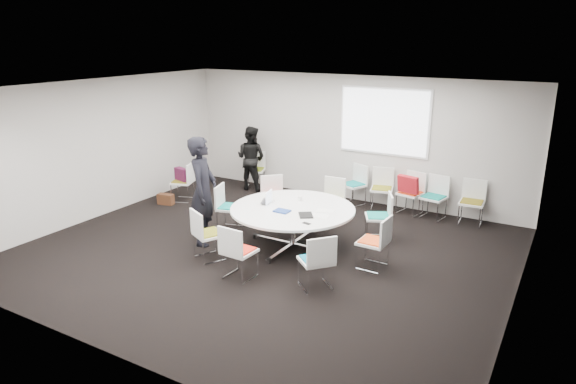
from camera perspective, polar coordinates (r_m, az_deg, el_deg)
The scene contains 31 objects.
room_shell at distance 8.55m, azimuth -1.95°, elevation 1.99°, with size 8.08×7.08×2.88m.
conference_table at distance 9.02m, azimuth 0.51°, elevation -2.94°, with size 2.18×2.18×0.73m.
projection_screen at distance 11.23m, azimuth 10.59°, elevation 7.69°, with size 1.90×0.03×1.35m, color white.
chair_ring_a at distance 8.43m, azimuth 9.46°, elevation -6.58°, with size 0.46×0.47×0.88m.
chair_ring_b at distance 9.56m, azimuth 10.00°, elevation -3.69°, with size 0.61×0.61×0.88m.
chair_ring_c at distance 10.37m, azimuth 4.77°, elevation -1.83°, with size 0.47×0.46×0.88m.
chair_ring_d at distance 10.48m, azimuth -1.59°, elevation -1.57°, with size 0.64×0.64×0.88m.
chair_ring_e at distance 9.97m, azimuth -6.49°, elevation -2.66°, with size 0.55×0.56×0.88m.
chair_ring_f at distance 8.73m, azimuth -8.81°, elevation -5.70°, with size 0.61×0.61×0.88m.
chair_ring_g at distance 8.01m, azimuth -5.47°, elevation -7.70°, with size 0.48×0.47×0.88m.
chair_ring_h at distance 7.68m, azimuth 3.16°, elevation -8.79°, with size 0.64×0.64×0.88m.
chair_back_a at distance 11.49m, azimuth 7.28°, elevation -0.01°, with size 0.60×0.60×0.88m.
chair_back_b at distance 11.27m, azimuth 10.33°, elevation -0.50°, with size 0.56×0.55×0.88m.
chair_back_c at distance 11.09m, azimuth 13.41°, elevation -0.99°, with size 0.55×0.54×0.88m.
chair_back_d at distance 10.93m, azimuth 15.82°, elevation -1.44°, with size 0.54×0.53×0.88m.
chair_back_e at distance 10.83m, azimuth 19.66°, elevation -1.96°, with size 0.48×0.47×0.88m.
chair_spare_left at distance 11.87m, azimuth -11.54°, elevation 0.33°, with size 0.58×0.59×0.88m.
chair_person_back at distance 12.68m, azimuth -3.69°, elevation 1.72°, with size 0.59×0.58×0.88m.
person_main at distance 9.20m, azimuth -9.42°, elevation 0.12°, with size 0.71×0.47×1.95m, color black.
person_back at distance 12.42m, azimuth -4.14°, elevation 3.77°, with size 0.75×0.59×1.55m, color black.
laptop at distance 9.25m, azimuth -2.16°, elevation -1.08°, with size 0.35×0.23×0.03m, color #333338.
laptop_lid at distance 9.12m, azimuth -2.14°, elevation -0.58°, with size 0.30×0.02×0.22m, color silver.
notebook_black at distance 8.58m, azimuth 1.99°, elevation -2.58°, with size 0.22×0.30×0.02m, color black.
tablet_folio at distance 8.76m, azimuth -0.67°, elevation -2.13°, with size 0.26×0.20×0.03m, color navy.
papers_right at distance 8.83m, azimuth 4.13°, elevation -2.09°, with size 0.30×0.21×0.00m, color white.
papers_front at distance 8.57m, azimuth 3.54°, elevation -2.68°, with size 0.30×0.21×0.00m, color white.
cup at distance 9.33m, azimuth 1.35°, elevation -0.71°, with size 0.08×0.08×0.09m, color white.
phone at distance 8.23m, azimuth 2.07°, elevation -3.50°, with size 0.14×0.07×0.01m, color black.
maroon_bag at distance 11.78m, azimuth -11.71°, elevation 1.93°, with size 0.40×0.14×0.28m, color #4C1433.
brown_bag at distance 11.74m, azimuth -13.43°, elevation -0.78°, with size 0.36×0.16×0.24m, color #452616.
red_jacket at distance 10.76m, azimuth 13.20°, elevation 0.84°, with size 0.44×0.10×0.35m, color #B2151F.
Camera 1 is at (4.46, -7.01, 3.62)m, focal length 32.00 mm.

